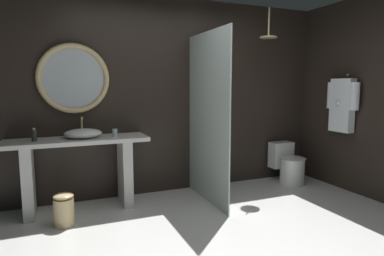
% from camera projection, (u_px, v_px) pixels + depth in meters
% --- Properties ---
extents(ground_plane, '(5.76, 5.76, 0.00)m').
position_uv_depth(ground_plane, '(235.00, 251.00, 2.92)').
color(ground_plane, silver).
extents(back_wall_panel, '(4.80, 0.10, 2.60)m').
position_uv_depth(back_wall_panel, '(166.00, 97.00, 4.49)').
color(back_wall_panel, black).
rests_on(back_wall_panel, ground_plane).
extents(side_wall_right, '(0.10, 2.47, 2.60)m').
position_uv_depth(side_wall_right, '(364.00, 97.00, 4.34)').
color(side_wall_right, black).
rests_on(side_wall_right, ground_plane).
extents(vanity_counter, '(1.59, 0.51, 0.85)m').
position_uv_depth(vanity_counter, '(79.00, 165.00, 3.84)').
color(vanity_counter, silver).
rests_on(vanity_counter, ground_plane).
extents(vessel_sink, '(0.43, 0.35, 0.24)m').
position_uv_depth(vessel_sink, '(83.00, 133.00, 3.82)').
color(vessel_sink, white).
rests_on(vessel_sink, vanity_counter).
extents(tumbler_cup, '(0.06, 0.06, 0.10)m').
position_uv_depth(tumbler_cup, '(115.00, 133.00, 3.91)').
color(tumbler_cup, silver).
rests_on(tumbler_cup, vanity_counter).
extents(soap_dispenser, '(0.06, 0.06, 0.15)m').
position_uv_depth(soap_dispenser, '(34.00, 135.00, 3.60)').
color(soap_dispenser, '#282D28').
rests_on(soap_dispenser, vanity_counter).
extents(round_wall_mirror, '(0.83, 0.06, 0.83)m').
position_uv_depth(round_wall_mirror, '(74.00, 78.00, 3.93)').
color(round_wall_mirror, '#D6B77F').
extents(shower_glass_panel, '(0.02, 1.14, 2.10)m').
position_uv_depth(shower_glass_panel, '(208.00, 118.00, 4.08)').
color(shower_glass_panel, silver).
rests_on(shower_glass_panel, ground_plane).
extents(rain_shower_head, '(0.23, 0.23, 0.41)m').
position_uv_depth(rain_shower_head, '(269.00, 35.00, 4.49)').
color(rain_shower_head, '#D6B77F').
extents(hanging_bathrobe, '(0.20, 0.51, 0.79)m').
position_uv_depth(hanging_bathrobe, '(342.00, 103.00, 4.49)').
color(hanging_bathrobe, '#D6B77F').
extents(toilet, '(0.37, 0.57, 0.58)m').
position_uv_depth(toilet, '(288.00, 165.00, 4.96)').
color(toilet, white).
rests_on(toilet, ground_plane).
extents(waste_bin, '(0.21, 0.21, 0.35)m').
position_uv_depth(waste_bin, '(64.00, 209.00, 3.43)').
color(waste_bin, '#D6B77F').
rests_on(waste_bin, ground_plane).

